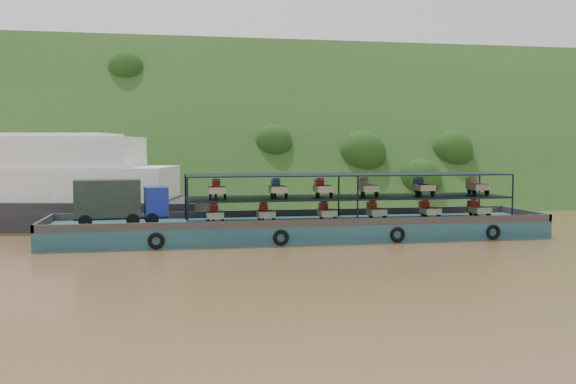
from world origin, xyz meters
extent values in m
plane|color=brown|center=(0.00, 0.00, 0.00)|extent=(160.00, 160.00, 0.00)
cube|color=#1B3714|center=(0.00, 36.00, 0.00)|extent=(140.00, 39.60, 39.60)
cube|color=#143A49|center=(-1.35, 1.77, 0.60)|extent=(35.00, 7.00, 1.20)
cube|color=#592D19|center=(-1.35, 5.17, 1.45)|extent=(35.00, 0.20, 0.50)
cube|color=#592D19|center=(-1.35, -1.63, 1.45)|extent=(35.00, 0.20, 0.50)
cube|color=#592D19|center=(16.05, 1.77, 1.45)|extent=(0.20, 7.00, 0.50)
cube|color=#592D19|center=(-18.75, 1.77, 1.45)|extent=(0.20, 7.00, 0.50)
torus|color=black|center=(-11.35, -1.78, 0.55)|extent=(1.06, 0.26, 1.06)
torus|color=black|center=(-3.35, -1.78, 0.55)|extent=(1.06, 0.26, 1.06)
torus|color=black|center=(4.65, -1.78, 0.55)|extent=(1.06, 0.26, 1.06)
torus|color=black|center=(11.65, -1.78, 0.55)|extent=(1.06, 0.26, 1.06)
cylinder|color=black|center=(-15.88, 0.26, 1.64)|extent=(0.91, 0.40, 0.88)
cylinder|color=black|center=(-16.06, 2.10, 1.64)|extent=(0.91, 0.40, 0.88)
cylinder|color=black|center=(-12.89, 0.56, 1.64)|extent=(0.91, 0.40, 0.88)
cylinder|color=black|center=(-13.07, 2.41, 1.64)|extent=(0.91, 0.40, 0.88)
cylinder|color=black|center=(-11.65, 0.69, 1.64)|extent=(0.91, 0.40, 0.88)
cylinder|color=black|center=(-11.84, 2.53, 1.64)|extent=(0.91, 0.40, 0.88)
cube|color=black|center=(-13.68, 1.41, 1.77)|extent=(6.18, 2.55, 0.18)
cube|color=navy|center=(-11.40, 1.65, 2.79)|extent=(1.71, 2.26, 1.95)
cube|color=black|center=(-10.65, 1.72, 3.15)|extent=(0.23, 1.76, 0.80)
cube|color=black|center=(-14.56, 1.32, 3.06)|extent=(4.44, 2.54, 2.48)
cube|color=black|center=(2.15, 1.77, 2.86)|extent=(23.00, 5.00, 0.12)
cube|color=black|center=(2.15, 1.77, 4.50)|extent=(23.00, 5.00, 0.08)
cylinder|color=black|center=(-9.35, -0.73, 2.85)|extent=(0.12, 0.12, 3.30)
cylinder|color=black|center=(-9.35, 4.27, 2.85)|extent=(0.12, 0.12, 3.30)
cylinder|color=black|center=(2.15, -0.73, 2.85)|extent=(0.12, 0.12, 3.30)
cylinder|color=black|center=(2.15, 4.27, 2.85)|extent=(0.12, 0.12, 3.30)
cylinder|color=black|center=(13.65, -0.73, 2.85)|extent=(0.12, 0.12, 3.30)
cylinder|color=black|center=(13.65, 4.27, 2.85)|extent=(0.12, 0.12, 3.30)
cylinder|color=black|center=(-7.42, 2.82, 1.46)|extent=(0.12, 0.52, 0.52)
cylinder|color=black|center=(-7.92, 1.02, 1.46)|extent=(0.14, 0.52, 0.52)
cylinder|color=black|center=(-6.92, 1.02, 1.46)|extent=(0.14, 0.52, 0.52)
cube|color=beige|center=(-7.42, 1.37, 1.80)|extent=(1.15, 1.50, 0.44)
cube|color=red|center=(-7.42, 2.52, 1.98)|extent=(0.55, 0.80, 0.80)
cube|color=red|center=(-7.42, 2.32, 2.48)|extent=(0.50, 0.10, 0.10)
cylinder|color=black|center=(-3.88, 2.82, 1.46)|extent=(0.12, 0.52, 0.52)
cylinder|color=black|center=(-4.38, 1.02, 1.46)|extent=(0.14, 0.52, 0.52)
cylinder|color=black|center=(-3.38, 1.02, 1.46)|extent=(0.14, 0.52, 0.52)
cube|color=beige|center=(-3.88, 1.37, 1.80)|extent=(1.15, 1.50, 0.44)
cube|color=red|center=(-3.88, 2.52, 1.98)|extent=(0.55, 0.80, 0.80)
cube|color=red|center=(-3.88, 2.32, 2.48)|extent=(0.50, 0.10, 0.10)
cylinder|color=black|center=(0.53, 2.82, 1.46)|extent=(0.12, 0.52, 0.52)
cylinder|color=black|center=(0.03, 1.02, 1.46)|extent=(0.14, 0.52, 0.52)
cylinder|color=black|center=(1.03, 1.02, 1.46)|extent=(0.14, 0.52, 0.52)
cube|color=beige|center=(0.53, 1.37, 1.80)|extent=(1.15, 1.50, 0.44)
cube|color=#AE0B23|center=(0.53, 2.52, 1.98)|extent=(0.55, 0.80, 0.80)
cube|color=#AE0B23|center=(0.53, 2.32, 2.48)|extent=(0.50, 0.10, 0.10)
cylinder|color=black|center=(4.20, 2.82, 1.46)|extent=(0.12, 0.52, 0.52)
cylinder|color=black|center=(3.70, 1.02, 1.46)|extent=(0.14, 0.52, 0.52)
cylinder|color=black|center=(4.70, 1.02, 1.46)|extent=(0.14, 0.52, 0.52)
cube|color=#BEB786|center=(4.20, 1.37, 1.80)|extent=(1.15, 1.50, 0.44)
cube|color=red|center=(4.20, 2.52, 1.98)|extent=(0.55, 0.80, 0.80)
cube|color=red|center=(4.20, 2.32, 2.48)|extent=(0.50, 0.10, 0.10)
cylinder|color=black|center=(8.31, 2.82, 1.46)|extent=(0.12, 0.52, 0.52)
cylinder|color=black|center=(7.81, 1.02, 1.46)|extent=(0.14, 0.52, 0.52)
cylinder|color=black|center=(8.81, 1.02, 1.46)|extent=(0.14, 0.52, 0.52)
cube|color=beige|center=(8.31, 1.37, 1.80)|extent=(1.15, 1.50, 0.44)
cube|color=red|center=(8.31, 2.52, 1.98)|extent=(0.55, 0.80, 0.80)
cube|color=red|center=(8.31, 2.32, 2.48)|extent=(0.50, 0.10, 0.10)
cylinder|color=black|center=(12.24, 2.82, 1.46)|extent=(0.12, 0.52, 0.52)
cylinder|color=black|center=(11.74, 1.02, 1.46)|extent=(0.14, 0.52, 0.52)
cylinder|color=black|center=(12.74, 1.02, 1.46)|extent=(0.14, 0.52, 0.52)
cube|color=beige|center=(12.24, 1.37, 1.80)|extent=(1.15, 1.50, 0.44)
cube|color=red|center=(12.24, 2.52, 1.98)|extent=(0.55, 0.80, 0.80)
cube|color=red|center=(12.24, 2.32, 2.48)|extent=(0.50, 0.10, 0.10)
cylinder|color=black|center=(-7.25, 2.82, 3.18)|extent=(0.12, 0.52, 0.52)
cylinder|color=black|center=(-7.75, 1.02, 3.18)|extent=(0.14, 0.52, 0.52)
cylinder|color=black|center=(-6.75, 1.02, 3.18)|extent=(0.14, 0.52, 0.52)
cube|color=beige|center=(-7.25, 1.37, 3.52)|extent=(1.15, 1.50, 0.44)
cube|color=red|center=(-7.25, 2.52, 3.70)|extent=(0.55, 0.80, 0.80)
cube|color=red|center=(-7.25, 2.32, 4.20)|extent=(0.50, 0.10, 0.10)
cylinder|color=black|center=(-2.99, 2.82, 3.18)|extent=(0.12, 0.52, 0.52)
cylinder|color=black|center=(-3.49, 1.02, 3.18)|extent=(0.14, 0.52, 0.52)
cylinder|color=black|center=(-2.49, 1.02, 3.18)|extent=(0.14, 0.52, 0.52)
cube|color=beige|center=(-2.99, 1.37, 3.52)|extent=(1.15, 1.50, 0.44)
cube|color=#1A3E9D|center=(-2.99, 2.52, 3.70)|extent=(0.55, 0.80, 0.80)
cube|color=#1A3E9D|center=(-2.99, 2.32, 4.20)|extent=(0.50, 0.10, 0.10)
cylinder|color=black|center=(0.23, 2.82, 3.18)|extent=(0.12, 0.52, 0.52)
cylinder|color=black|center=(-0.27, 1.02, 3.18)|extent=(0.14, 0.52, 0.52)
cylinder|color=black|center=(0.73, 1.02, 3.18)|extent=(0.14, 0.52, 0.52)
cube|color=beige|center=(0.23, 1.37, 3.52)|extent=(1.15, 1.50, 0.44)
cube|color=red|center=(0.23, 2.52, 3.70)|extent=(0.55, 0.80, 0.80)
cube|color=red|center=(0.23, 2.32, 4.20)|extent=(0.50, 0.10, 0.10)
cylinder|color=black|center=(3.57, 2.82, 3.18)|extent=(0.12, 0.52, 0.52)
cylinder|color=black|center=(3.07, 1.02, 3.18)|extent=(0.14, 0.52, 0.52)
cylinder|color=black|center=(4.07, 1.02, 3.18)|extent=(0.14, 0.52, 0.52)
cube|color=#BEB186|center=(3.57, 1.37, 3.52)|extent=(1.15, 1.50, 0.44)
cube|color=tan|center=(3.57, 2.52, 3.70)|extent=(0.55, 0.80, 0.80)
cube|color=tan|center=(3.57, 2.32, 4.20)|extent=(0.50, 0.10, 0.10)
cylinder|color=black|center=(7.82, 2.82, 3.18)|extent=(0.12, 0.52, 0.52)
cylinder|color=black|center=(7.32, 1.02, 3.18)|extent=(0.14, 0.52, 0.52)
cylinder|color=black|center=(8.32, 1.02, 3.18)|extent=(0.14, 0.52, 0.52)
cube|color=beige|center=(7.82, 1.37, 3.52)|extent=(1.15, 1.50, 0.44)
cube|color=#1A369D|center=(7.82, 2.52, 3.70)|extent=(0.55, 0.80, 0.80)
cube|color=#1A369D|center=(7.82, 2.32, 4.20)|extent=(0.50, 0.10, 0.10)
cylinder|color=black|center=(12.07, 2.82, 3.18)|extent=(0.12, 0.52, 0.52)
cylinder|color=black|center=(11.57, 1.02, 3.18)|extent=(0.14, 0.52, 0.52)
cylinder|color=black|center=(12.57, 1.02, 3.18)|extent=(0.14, 0.52, 0.52)
cube|color=tan|center=(12.07, 1.37, 3.52)|extent=(1.15, 1.50, 0.44)
cube|color=#C3B089|center=(12.07, 2.52, 3.70)|extent=(0.55, 0.80, 0.80)
cube|color=#C3B089|center=(12.07, 2.32, 4.20)|extent=(0.50, 0.10, 0.10)
camera|label=1|loc=(-10.42, -42.72, 6.45)|focal=40.00mm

